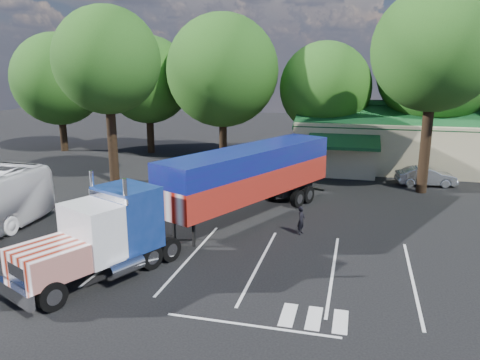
% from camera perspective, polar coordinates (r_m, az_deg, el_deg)
% --- Properties ---
extents(ground, '(120.00, 120.00, 0.00)m').
position_cam_1_polar(ground, '(27.13, -1.60, -4.48)').
color(ground, black).
rests_on(ground, ground).
extents(event_hall, '(24.20, 14.12, 5.55)m').
position_cam_1_polar(event_hall, '(43.52, 23.04, 4.39)').
color(event_hall, tan).
rests_on(event_hall, ground).
extents(tree_row_a, '(9.00, 9.00, 11.68)m').
position_cam_1_polar(tree_row_a, '(50.52, -21.25, 11.38)').
color(tree_row_a, black).
rests_on(tree_row_a, ground).
extents(tree_row_b, '(8.40, 8.40, 11.35)m').
position_cam_1_polar(tree_row_b, '(47.09, -11.15, 11.89)').
color(tree_row_b, black).
rests_on(tree_row_b, ground).
extents(tree_row_c, '(10.00, 10.00, 13.05)m').
position_cam_1_polar(tree_row_c, '(42.71, -2.16, 13.18)').
color(tree_row_c, black).
rests_on(tree_row_c, ground).
extents(tree_row_d, '(8.00, 8.00, 10.60)m').
position_cam_1_polar(tree_row_d, '(42.40, 10.35, 11.00)').
color(tree_row_d, black).
rests_on(tree_row_d, ground).
extents(tree_row_e, '(9.60, 9.60, 12.90)m').
position_cam_1_polar(tree_row_e, '(43.15, 22.76, 12.21)').
color(tree_row_e, black).
rests_on(tree_row_e, ground).
extents(tree_near_left, '(7.60, 7.60, 12.65)m').
position_cam_1_polar(tree_near_left, '(35.45, -15.90, 13.79)').
color(tree_near_left, black).
rests_on(tree_near_left, ground).
extents(tree_near_right, '(8.00, 8.00, 13.50)m').
position_cam_1_polar(tree_near_right, '(33.54, 22.63, 14.42)').
color(tree_near_right, black).
rests_on(tree_near_right, ground).
extents(semi_truck, '(10.72, 19.34, 4.23)m').
position_cam_1_polar(semi_truck, '(24.43, -2.51, -0.71)').
color(semi_truck, black).
rests_on(semi_truck, ground).
extents(woman, '(0.47, 0.61, 1.49)m').
position_cam_1_polar(woman, '(24.39, 7.47, -4.88)').
color(woman, black).
rests_on(woman, ground).
extents(bicycle, '(1.35, 1.74, 0.88)m').
position_cam_1_polar(bicycle, '(30.69, 3.88, -1.47)').
color(bicycle, black).
rests_on(bicycle, ground).
extents(silver_sedan, '(4.34, 2.13, 1.37)m').
position_cam_1_polar(silver_sedan, '(36.43, 21.72, 0.41)').
color(silver_sedan, '#ABAEB2').
rests_on(silver_sedan, ground).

